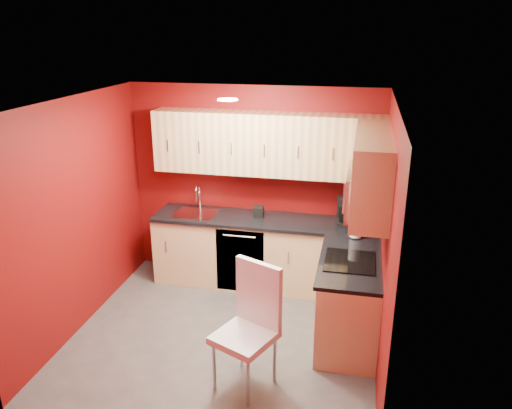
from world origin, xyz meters
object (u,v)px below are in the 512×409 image
at_px(paper_towel, 356,225).
at_px(dining_chair, 244,330).
at_px(microwave, 367,192).
at_px(sink, 196,210).
at_px(coffee_maker, 345,211).
at_px(napkin_holder, 258,212).

relative_size(paper_towel, dining_chair, 0.25).
bearing_deg(paper_towel, microwave, -83.14).
distance_m(microwave, sink, 2.43).
bearing_deg(sink, paper_towel, -9.93).
bearing_deg(coffee_maker, microwave, -84.47).
height_order(napkin_holder, dining_chair, dining_chair).
relative_size(microwave, coffee_maker, 2.38).
height_order(sink, napkin_holder, sink).
xyz_separation_m(napkin_holder, dining_chair, (0.30, -1.99, -0.38)).
relative_size(microwave, napkin_holder, 5.69).
bearing_deg(microwave, napkin_holder, 140.91).
bearing_deg(coffee_maker, dining_chair, -117.25).
bearing_deg(napkin_holder, paper_towel, -18.08).
relative_size(coffee_maker, dining_chair, 0.27).
xyz_separation_m(microwave, paper_towel, (-0.08, 0.65, -0.60)).
xyz_separation_m(sink, dining_chair, (1.11, -1.95, -0.35)).
bearing_deg(dining_chair, napkin_holder, 122.59).
bearing_deg(dining_chair, coffee_maker, 92.95).
bearing_deg(coffee_maker, paper_towel, -77.08).
xyz_separation_m(coffee_maker, dining_chair, (-0.77, -2.00, -0.48)).
distance_m(sink, napkin_holder, 0.81).
distance_m(coffee_maker, paper_towel, 0.42).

